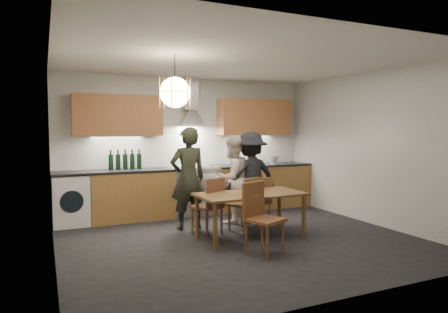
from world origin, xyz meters
name	(u,v)px	position (x,y,z in m)	size (l,w,h in m)	color
ground	(240,239)	(0.00, 0.00, 0.00)	(5.00, 5.00, 0.00)	black
room_shell	(240,123)	(0.00, 0.00, 1.71)	(5.02, 4.52, 2.61)	white
counter_run	(195,190)	(0.02, 1.95, 0.45)	(5.00, 0.62, 0.90)	#B88647
range_stove	(194,191)	(0.00, 1.94, 0.44)	(0.90, 0.60, 0.92)	silver
wall_fixtures	(191,116)	(0.00, 2.07, 1.87)	(4.30, 0.54, 1.10)	#C27C4A
pendant_lamp	(175,92)	(-1.00, -0.10, 2.10)	(0.43, 0.43, 0.70)	black
dining_table	(251,198)	(0.19, 0.01, 0.60)	(1.61, 0.83, 0.67)	brown
chair_back_left	(211,202)	(-0.29, 0.42, 0.50)	(0.53, 0.53, 0.88)	brown
chair_back_mid	(247,200)	(0.32, 0.39, 0.49)	(0.51, 0.51, 0.86)	brown
chair_back_right	(260,198)	(0.66, 0.58, 0.47)	(0.43, 0.43, 0.82)	brown
chair_front	(259,213)	(-0.04, -0.66, 0.53)	(0.55, 0.55, 0.93)	brown
person_left	(188,178)	(-0.48, 0.92, 0.83)	(0.60, 0.40, 1.65)	black
person_mid	(232,179)	(0.37, 1.02, 0.75)	(0.73, 0.57, 1.51)	beige
person_right	(251,177)	(0.69, 0.95, 0.78)	(1.01, 0.58, 1.57)	black
mixing_bowl	(240,163)	(0.95, 1.88, 0.94)	(0.34, 0.34, 0.08)	#BCBBBF
stock_pot	(274,160)	(1.75, 1.90, 0.97)	(0.20, 0.20, 0.14)	#B6B6BA
wine_bottles	(125,160)	(-1.27, 2.03, 1.08)	(0.58, 0.08, 0.35)	black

